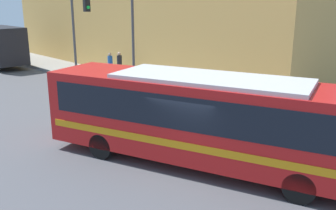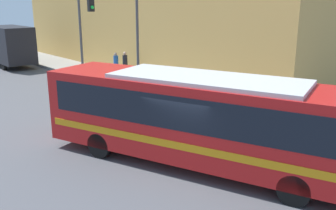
# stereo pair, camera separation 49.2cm
# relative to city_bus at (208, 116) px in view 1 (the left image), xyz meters

# --- Properties ---
(ground_plane) EXTENTS (120.00, 120.00, 0.00)m
(ground_plane) POSITION_rel_city_bus_xyz_m (-0.54, 0.17, -1.77)
(ground_plane) COLOR #515156
(sidewalk) EXTENTS (3.35, 70.00, 0.16)m
(sidewalk) POSITION_rel_city_bus_xyz_m (5.64, 20.17, -1.69)
(sidewalk) COLOR gray
(sidewalk) RESTS_ON ground_plane
(city_bus) EXTENTS (6.25, 11.62, 3.07)m
(city_bus) POSITION_rel_city_bus_xyz_m (0.00, 0.00, 0.00)
(city_bus) COLOR red
(city_bus) RESTS_ON ground_plane
(fire_hydrant) EXTENTS (0.25, 0.34, 0.83)m
(fire_hydrant) POSITION_rel_city_bus_xyz_m (4.56, 4.13, -1.19)
(fire_hydrant) COLOR #999999
(fire_hydrant) RESTS_ON sidewalk
(traffic_light_pole) EXTENTS (3.28, 0.35, 5.73)m
(traffic_light_pole) POSITION_rel_city_bus_xyz_m (3.64, 9.93, 2.30)
(traffic_light_pole) COLOR #47474C
(traffic_light_pole) RESTS_ON sidewalk
(street_lamp) EXTENTS (2.63, 0.28, 6.98)m
(street_lamp) POSITION_rel_city_bus_xyz_m (4.46, 16.96, 2.56)
(street_lamp) COLOR #47474C
(street_lamp) RESTS_ON sidewalk
(pedestrian_near_corner) EXTENTS (0.34, 0.34, 1.87)m
(pedestrian_near_corner) POSITION_rel_city_bus_xyz_m (6.08, 13.26, -0.65)
(pedestrian_near_corner) COLOR #47382D
(pedestrian_near_corner) RESTS_ON sidewalk
(pedestrian_mid_block) EXTENTS (0.34, 0.34, 1.76)m
(pedestrian_mid_block) POSITION_rel_city_bus_xyz_m (5.84, 14.04, -0.71)
(pedestrian_mid_block) COLOR #23283D
(pedestrian_mid_block) RESTS_ON sidewalk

